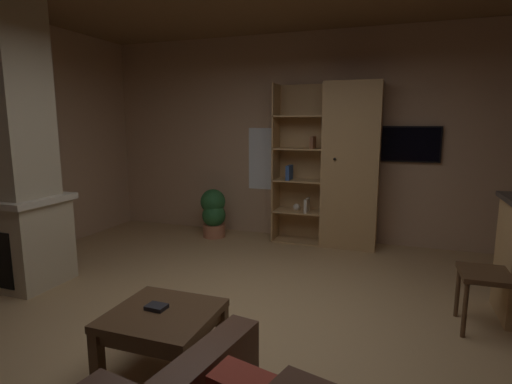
{
  "coord_description": "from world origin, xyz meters",
  "views": [
    {
      "loc": [
        1.11,
        -2.78,
        1.63
      ],
      "look_at": [
        0.0,
        0.4,
        1.05
      ],
      "focal_mm": 28.28,
      "sensor_mm": 36.0,
      "label": 1
    }
  ],
  "objects_px": {
    "coffee_table": "(163,324)",
    "table_book_0": "(156,307)",
    "dining_chair": "(502,267)",
    "potted_floor_plant": "(214,212)",
    "bookshelf_cabinet": "(344,167)",
    "wall_mounted_tv": "(407,144)",
    "stone_fireplace": "(5,158)"
  },
  "relations": [
    {
      "from": "coffee_table",
      "to": "table_book_0",
      "type": "xyz_separation_m",
      "value": [
        -0.06,
        0.02,
        0.1
      ]
    },
    {
      "from": "dining_chair",
      "to": "potted_floor_plant",
      "type": "xyz_separation_m",
      "value": [
        -3.27,
        1.73,
        -0.16
      ]
    },
    {
      "from": "dining_chair",
      "to": "coffee_table",
      "type": "bearing_deg",
      "value": -148.89
    },
    {
      "from": "bookshelf_cabinet",
      "to": "dining_chair",
      "type": "height_order",
      "value": "bookshelf_cabinet"
    },
    {
      "from": "table_book_0",
      "to": "wall_mounted_tv",
      "type": "bearing_deg",
      "value": 65.66
    },
    {
      "from": "table_book_0",
      "to": "coffee_table",
      "type": "bearing_deg",
      "value": -19.72
    },
    {
      "from": "stone_fireplace",
      "to": "dining_chair",
      "type": "bearing_deg",
      "value": 6.16
    },
    {
      "from": "table_book_0",
      "to": "dining_chair",
      "type": "xyz_separation_m",
      "value": [
        2.25,
        1.3,
        0.09
      ]
    },
    {
      "from": "potted_floor_plant",
      "to": "dining_chair",
      "type": "bearing_deg",
      "value": -27.91
    },
    {
      "from": "coffee_table",
      "to": "dining_chair",
      "type": "relative_size",
      "value": 0.73
    },
    {
      "from": "bookshelf_cabinet",
      "to": "dining_chair",
      "type": "bearing_deg",
      "value": -52.69
    },
    {
      "from": "bookshelf_cabinet",
      "to": "coffee_table",
      "type": "distance_m",
      "value": 3.4
    },
    {
      "from": "dining_chair",
      "to": "wall_mounted_tv",
      "type": "xyz_separation_m",
      "value": [
        -0.7,
        2.13,
        0.83
      ]
    },
    {
      "from": "coffee_table",
      "to": "table_book_0",
      "type": "height_order",
      "value": "table_book_0"
    },
    {
      "from": "stone_fireplace",
      "to": "wall_mounted_tv",
      "type": "height_order",
      "value": "stone_fireplace"
    },
    {
      "from": "coffee_table",
      "to": "wall_mounted_tv",
      "type": "distance_m",
      "value": 3.89
    },
    {
      "from": "table_book_0",
      "to": "potted_floor_plant",
      "type": "relative_size",
      "value": 0.19
    },
    {
      "from": "stone_fireplace",
      "to": "potted_floor_plant",
      "type": "distance_m",
      "value": 2.68
    },
    {
      "from": "dining_chair",
      "to": "wall_mounted_tv",
      "type": "relative_size",
      "value": 1.13
    },
    {
      "from": "table_book_0",
      "to": "potted_floor_plant",
      "type": "distance_m",
      "value": 3.2
    },
    {
      "from": "dining_chair",
      "to": "potted_floor_plant",
      "type": "distance_m",
      "value": 3.7
    },
    {
      "from": "table_book_0",
      "to": "potted_floor_plant",
      "type": "xyz_separation_m",
      "value": [
        -1.02,
        3.03,
        -0.07
      ]
    },
    {
      "from": "bookshelf_cabinet",
      "to": "wall_mounted_tv",
      "type": "relative_size",
      "value": 2.64
    },
    {
      "from": "potted_floor_plant",
      "to": "wall_mounted_tv",
      "type": "relative_size",
      "value": 0.85
    },
    {
      "from": "bookshelf_cabinet",
      "to": "dining_chair",
      "type": "xyz_separation_m",
      "value": [
        1.46,
        -1.92,
        -0.53
      ]
    },
    {
      "from": "table_book_0",
      "to": "bookshelf_cabinet",
      "type": "bearing_deg",
      "value": 76.25
    },
    {
      "from": "wall_mounted_tv",
      "to": "stone_fireplace",
      "type": "bearing_deg",
      "value": -145.37
    },
    {
      "from": "coffee_table",
      "to": "table_book_0",
      "type": "relative_size",
      "value": 5.11
    },
    {
      "from": "stone_fireplace",
      "to": "coffee_table",
      "type": "height_order",
      "value": "stone_fireplace"
    },
    {
      "from": "table_book_0",
      "to": "potted_floor_plant",
      "type": "bearing_deg",
      "value": 108.56
    },
    {
      "from": "potted_floor_plant",
      "to": "table_book_0",
      "type": "bearing_deg",
      "value": -71.44
    },
    {
      "from": "wall_mounted_tv",
      "to": "potted_floor_plant",
      "type": "bearing_deg",
      "value": -171.23
    }
  ]
}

